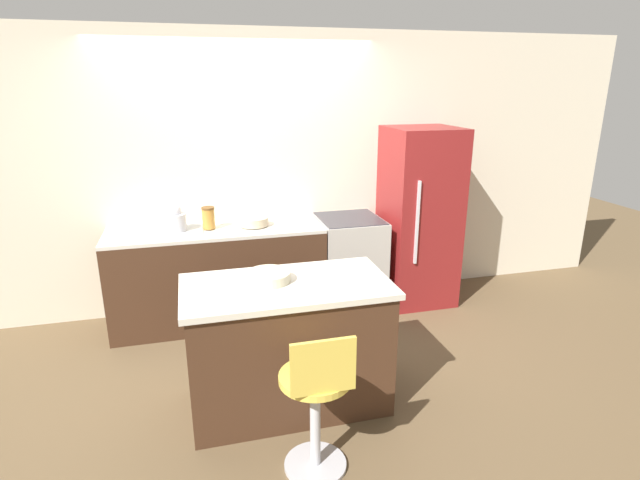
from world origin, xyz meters
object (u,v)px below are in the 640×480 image
object	(u,v)px
oven_range	(349,263)
mixing_bowl	(254,221)
kettle	(176,220)
refrigerator	(419,217)
stool_chair	(316,403)

from	to	relation	value
oven_range	mixing_bowl	size ratio (longest dim) A/B	3.46
mixing_bowl	oven_range	bearing A→B (deg)	0.95
kettle	oven_range	bearing A→B (deg)	0.55
refrigerator	mixing_bowl	distance (m)	1.62
refrigerator	stool_chair	size ratio (longest dim) A/B	1.89
refrigerator	kettle	size ratio (longest dim) A/B	7.66
refrigerator	kettle	bearing A→B (deg)	-179.96
oven_range	kettle	size ratio (longest dim) A/B	3.99
oven_range	refrigerator	size ratio (longest dim) A/B	0.52
stool_chair	oven_range	bearing A→B (deg)	67.48
stool_chair	kettle	size ratio (longest dim) A/B	4.05
stool_chair	kettle	xyz separation A→B (m)	(-0.72, 2.06, 0.54)
oven_range	mixing_bowl	bearing A→B (deg)	-179.05
refrigerator	stool_chair	xyz separation A→B (m)	(-1.57, -2.07, -0.42)
mixing_bowl	stool_chair	bearing A→B (deg)	-88.59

